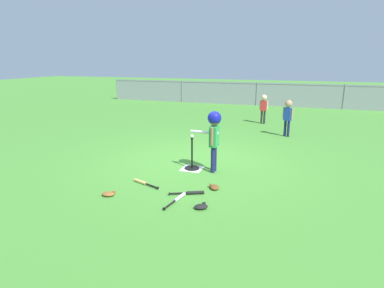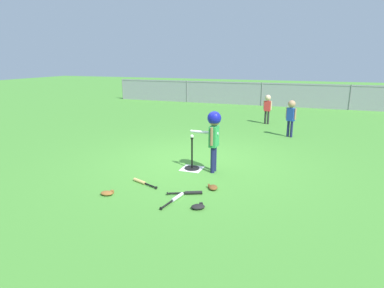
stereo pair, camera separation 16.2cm
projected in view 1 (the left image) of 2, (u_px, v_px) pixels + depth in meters
ground_plane at (196, 161)px, 7.46m from camera, size 60.00×60.00×0.00m
home_plate at (192, 169)px, 6.95m from camera, size 0.44×0.44×0.01m
batting_tee at (192, 164)px, 6.93m from camera, size 0.32×0.32×0.68m
baseball_on_tee at (192, 136)px, 6.77m from camera, size 0.07×0.07×0.07m
batter_child at (214, 129)px, 6.55m from camera, size 0.65×0.36×1.28m
fielder_deep_center at (264, 105)px, 11.63m from camera, size 0.31×0.21×1.05m
fielder_deep_right at (288, 113)px, 9.67m from camera, size 0.30×0.22×1.11m
spare_bat_silver at (178, 199)px, 5.39m from camera, size 0.15×0.66×0.06m
spare_bat_wood at (143, 182)px, 6.10m from camera, size 0.62×0.29×0.06m
spare_bat_black at (192, 193)px, 5.63m from camera, size 0.59×0.30×0.06m
glove_by_plate at (201, 207)px, 5.10m from camera, size 0.27×0.25×0.07m
glove_near_bats at (109, 194)px, 5.57m from camera, size 0.24×0.20×0.07m
glove_tossed_aside at (214, 187)px, 5.87m from camera, size 0.23×0.26×0.07m
outfield_fence at (257, 93)px, 16.19m from camera, size 16.06×0.06×1.15m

